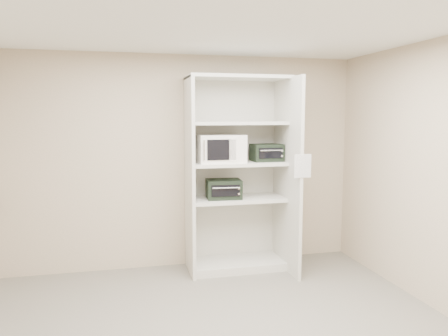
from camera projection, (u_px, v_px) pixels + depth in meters
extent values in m
cube|color=white|center=(218.00, 20.00, 3.49)|extent=(4.50, 4.00, 0.01)
cube|color=#C6AD96|center=(184.00, 162.00, 5.58)|extent=(4.50, 0.02, 2.70)
cube|color=#C6AD96|center=(330.00, 267.00, 1.72)|extent=(4.50, 0.02, 2.70)
cube|color=#C6AD96|center=(448.00, 178.00, 4.17)|extent=(0.02, 4.00, 2.70)
cube|color=beige|center=(190.00, 177.00, 5.30)|extent=(0.04, 0.60, 2.40)
cube|color=beige|center=(287.00, 175.00, 5.43)|extent=(0.04, 0.90, 2.40)
cube|color=beige|center=(231.00, 172.00, 5.73)|extent=(1.24, 0.02, 2.40)
cube|color=beige|center=(237.00, 264.00, 5.59)|extent=(1.16, 0.56, 0.10)
cube|color=beige|center=(237.00, 199.00, 5.49)|extent=(1.16, 0.56, 0.04)
cube|color=beige|center=(237.00, 163.00, 5.44)|extent=(1.16, 0.56, 0.04)
cube|color=beige|center=(237.00, 123.00, 5.38)|extent=(1.16, 0.56, 0.04)
cube|color=beige|center=(237.00, 78.00, 5.31)|extent=(1.24, 0.60, 0.04)
cube|color=white|center=(220.00, 148.00, 5.36)|extent=(0.57, 0.43, 0.34)
cube|color=black|center=(267.00, 153.00, 5.48)|extent=(0.38, 0.29, 0.22)
cube|color=black|center=(224.00, 189.00, 5.40)|extent=(0.44, 0.35, 0.23)
cube|color=white|center=(303.00, 166.00, 4.97)|extent=(0.21, 0.02, 0.26)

